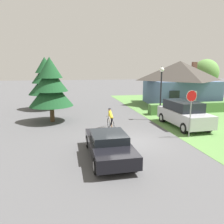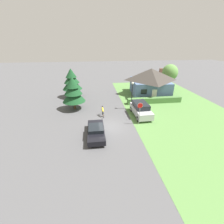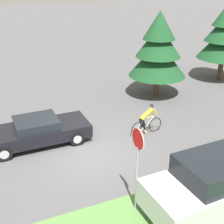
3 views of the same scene
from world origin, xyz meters
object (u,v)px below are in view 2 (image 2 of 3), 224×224
Objects in this scene: sedan_left_lane at (96,131)px; parked_suv_right at (141,109)px; street_lamp at (132,90)px; conifer_tall_far at (72,80)px; conifer_tall_near at (73,91)px; deciduous_tree_right at (170,73)px; cottage_house at (150,81)px; cyclist at (103,112)px; stop_sign at (140,109)px.

sedan_left_lane is 0.95× the size of parked_suv_right.
street_lamp is 12.12m from conifer_tall_far.
deciduous_tree_right reaches higher than conifer_tall_near.
street_lamp is (-0.78, 2.48, 2.25)m from parked_suv_right.
conifer_tall_near is (-14.45, -5.82, 0.31)m from cottage_house.
cyclist is 0.33× the size of conifer_tall_near.
cyclist is 0.32× the size of conifer_tall_far.
sedan_left_lane is at bearing 162.69° from cyclist.
parked_suv_right is 10.59m from conifer_tall_near.
sedan_left_lane is 14.88m from conifer_tall_far.
sedan_left_lane is at bearing -68.92° from conifer_tall_near.
conifer_tall_near reaches higher than parked_suv_right.
deciduous_tree_right is at bearing -127.92° from stop_sign.
stop_sign is at bearing -34.76° from conifer_tall_near.
conifer_tall_near is at bearing 172.87° from street_lamp.
cyclist is at bearing 83.21° from parked_suv_right.
conifer_tall_near is (-8.77, 6.08, 0.87)m from stop_sign.
parked_suv_right is 0.89× the size of deciduous_tree_right.
deciduous_tree_right reaches higher than cottage_house.
sedan_left_lane is at bearing -123.47° from cottage_house.
cottage_house is 15.33m from conifer_tall_far.
stop_sign is 18.28m from deciduous_tree_right.
sedan_left_lane is at bearing -129.72° from street_lamp.
cottage_house is 4.75× the size of cyclist.
conifer_tall_far reaches higher than cyclist.
parked_suv_right is 15.89m from deciduous_tree_right.
sedan_left_lane is at bearing 122.80° from parked_suv_right.
cyclist is 5.70m from street_lamp.
deciduous_tree_right is (15.46, 11.57, 3.02)m from cyclist.
sedan_left_lane is 2.68× the size of cyclist.
cottage_house is at bearing -39.08° from sedan_left_lane.
parked_suv_right is at bearing -99.80° from cyclist.
cyclist is at bearing -157.08° from street_lamp.
conifer_tall_far is at bearing 46.39° from parked_suv_right.
conifer_tall_near is (-8.98, 1.12, -0.24)m from street_lamp.
street_lamp is at bearing -138.31° from deciduous_tree_right.
deciduous_tree_right reaches higher than conifer_tall_far.
conifer_tall_far is (-5.14, 9.05, 2.54)m from cyclist.
cyclist is 5.75m from conifer_tall_near.
street_lamp is 0.81× the size of deciduous_tree_right.
deciduous_tree_right reaches higher than sedan_left_lane.
parked_suv_right is 1.63× the size of stop_sign.
cottage_house is at bearing -116.42° from stop_sign.
street_lamp is 9.05m from conifer_tall_near.
cottage_house is at bearing -53.45° from cyclist.
conifer_tall_far is at bearing 15.81° from sedan_left_lane.
cottage_house is at bearing -153.47° from deciduous_tree_right.
cyclist is (-10.18, -8.93, -1.96)m from cottage_house.
cottage_house is 1.85× the size of street_lamp.
parked_suv_right is 2.90m from stop_sign.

